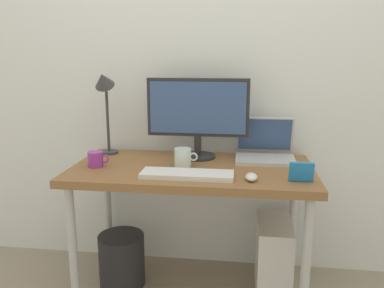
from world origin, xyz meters
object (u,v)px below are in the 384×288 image
desk (192,180)px  laptop (265,149)px  monitor (198,113)px  computer_tower (273,258)px  desk_lamp (104,93)px  photo_frame (301,172)px  wastebasket (122,260)px  keyboard (187,174)px  coffee_mug (96,159)px  mouse (251,177)px  glass_cup (183,158)px

desk → laptop: size_ratio=3.88×
monitor → computer_tower: (0.43, -0.13, -0.77)m
desk_lamp → photo_frame: size_ratio=4.50×
laptop → wastebasket: 1.03m
monitor → keyboard: 0.44m
coffee_mug → computer_tower: (0.93, 0.12, -0.56)m
photo_frame → wastebasket: (-0.94, 0.22, -0.63)m
keyboard → mouse: (0.30, -0.02, 0.01)m
wastebasket → glass_cup: bearing=-5.7°
coffee_mug → computer_tower: 1.10m
desk_lamp → photo_frame: desk_lamp is taller
mouse → coffee_mug: coffee_mug is taller
photo_frame → desk: bearing=160.4°
coffee_mug → desk: bearing=7.7°
desk_lamp → wastebasket: desk_lamp is taller
laptop → photo_frame: (0.14, -0.39, -0.01)m
desk → glass_cup: 0.13m
monitor → wastebasket: (-0.42, -0.16, -0.83)m
coffee_mug → computer_tower: coffee_mug is taller
desk_lamp → glass_cup: (0.47, -0.19, -0.31)m
coffee_mug → laptop: bearing=17.3°
photo_frame → wastebasket: 1.15m
keyboard → wastebasket: keyboard is taller
keyboard → computer_tower: size_ratio=1.05×
mouse → computer_tower: (0.14, 0.25, -0.54)m
computer_tower → wastebasket: size_ratio=1.40×
keyboard → glass_cup: (-0.05, 0.18, 0.04)m
wastebasket → photo_frame: bearing=-13.2°
glass_cup → desk_lamp: bearing=157.9°
monitor → mouse: (0.29, -0.38, -0.24)m
laptop → keyboard: size_ratio=0.73×
laptop → computer_tower: bearing=-68.6°
coffee_mug → glass_cup: size_ratio=0.92×
monitor → computer_tower: 0.90m
mouse → photo_frame: photo_frame is taller
laptop → desk_lamp: bearing=-178.9°
desk_lamp → coffee_mug: size_ratio=4.40×
desk_lamp → mouse: desk_lamp is taller
desk → laptop: 0.45m
desk → wastebasket: (-0.41, 0.03, -0.51)m
coffee_mug → desk_lamp: bearing=96.3°
laptop → mouse: (-0.08, -0.40, -0.04)m
desk_lamp → mouse: 0.97m
desk_lamp → glass_cup: size_ratio=4.04×
monitor → photo_frame: (0.52, -0.37, -0.21)m
monitor → computer_tower: monitor is taller
photo_frame → wastebasket: bearing=166.8°
desk → coffee_mug: bearing=-172.3°
keyboard → wastebasket: bearing=152.8°
keyboard → desk_lamp: bearing=144.9°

